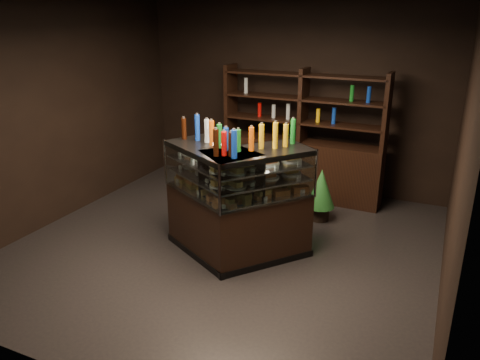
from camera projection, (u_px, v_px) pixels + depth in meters
name	position (u px, v px, depth m)	size (l,w,h in m)	color
ground	(225.00, 246.00, 5.87)	(5.00, 5.00, 0.00)	black
room_shell	(223.00, 90.00, 5.22)	(5.02, 5.02, 3.01)	black
display_case	(235.00, 220.00, 5.52)	(1.82, 1.34, 1.34)	black
food_display	(234.00, 175.00, 5.33)	(1.50, 0.97, 0.42)	#D4894C
bottles_top	(234.00, 136.00, 5.18)	(1.33, 0.83, 0.30)	silver
potted_conifer	(321.00, 188.00, 6.46)	(0.39, 0.39, 0.84)	black
back_shelving	(301.00, 159.00, 7.30)	(2.51, 0.47, 2.00)	black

